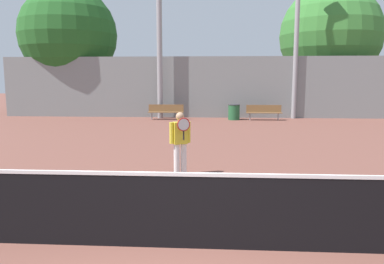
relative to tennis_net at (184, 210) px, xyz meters
The scene contains 11 objects.
ground_plane 0.54m from the tennis_net, ahead, with size 100.00×100.00×0.00m, color brown.
tennis_net is the anchor object (origin of this frame).
tennis_player 3.95m from the tennis_net, 96.07° to the left, with size 0.50×0.48×1.52m.
bench_courtside_near 16.31m from the tennis_net, 79.04° to the left, with size 1.93×0.40×0.83m.
bench_courtside_far 16.18m from the tennis_net, 98.42° to the left, with size 1.98×0.40×0.83m.
light_pole_near_left 18.49m from the tennis_net, 73.86° to the left, with size 0.90×0.60×9.88m.
light_pole_far_right 17.47m from the tennis_net, 99.48° to the left, with size 0.90×0.60×8.64m.
trash_bin 16.13m from the tennis_net, 84.84° to the left, with size 0.66×0.66×0.87m.
back_fence 17.23m from the tennis_net, 90.00° to the left, with size 24.62×0.06×3.56m.
tree_green_tall 22.82m from the tennis_net, 69.28° to the left, with size 6.58×6.58×8.36m.
tree_green_broad 21.92m from the tennis_net, 115.16° to the left, with size 6.20×6.20×8.18m.
Camera 1 is at (0.42, -4.85, 2.32)m, focal length 35.00 mm.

